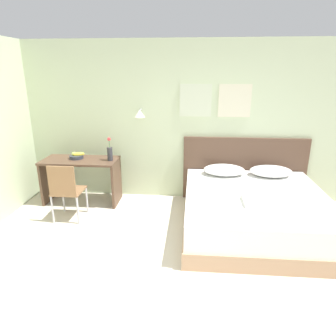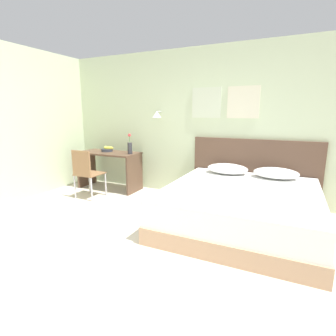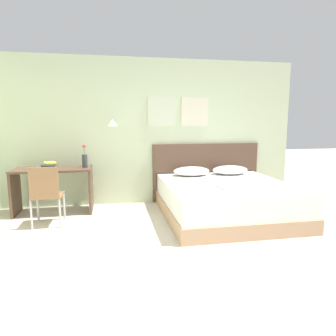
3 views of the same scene
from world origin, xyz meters
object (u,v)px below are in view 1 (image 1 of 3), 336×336
pillow_left (224,170)px  flower_vase (110,153)px  folded_towel_near_foot (255,201)px  bed (254,212)px  pillow_right (271,171)px  fruit_bowl (77,156)px  desk_chair (66,188)px  headboard (244,169)px  desk (81,172)px

pillow_left → flower_vase: 1.88m
folded_towel_near_foot → bed: bearing=77.0°
pillow_right → fruit_bowl: (-3.20, 0.01, 0.17)m
desk_chair → fruit_bowl: size_ratio=3.47×
bed → folded_towel_near_foot: (-0.07, -0.31, 0.31)m
pillow_right → desk_chair: 3.19m
headboard → pillow_left: 0.48m
desk → flower_vase: (0.52, -0.02, 0.36)m
pillow_right → desk_chair: bearing=-166.6°
desk_chair → flower_vase: (0.50, 0.68, 0.37)m
headboard → desk_chair: headboard is taller
pillow_left → pillow_right: same height
bed → desk: 2.86m
desk → headboard: bearing=7.1°
desk → pillow_left: bearing=1.0°
pillow_right → flower_vase: (-2.61, -0.06, 0.26)m
desk_chair → fruit_bowl: 0.80m
headboard → desk_chair: 2.92m
bed → desk: (-2.76, 0.73, 0.26)m
folded_towel_near_foot → desk: (-2.68, 1.04, -0.04)m
headboard → fruit_bowl: 2.85m
pillow_right → flower_vase: bearing=-178.7°
bed → pillow_right: (0.37, 0.77, 0.36)m
fruit_bowl → folded_towel_near_foot: bearing=-21.5°
desk_chair → fruit_bowl: bearing=97.0°
pillow_right → headboard: bearing=141.0°
desk → desk_chair: desk_chair is taller
pillow_right → desk_chair: desk_chair is taller
bed → fruit_bowl: fruit_bowl is taller
folded_towel_near_foot → pillow_right: bearing=67.7°
fruit_bowl → headboard: bearing=6.0°
desk_chair → pillow_left: bearing=17.3°
pillow_right → folded_towel_near_foot: 1.17m
folded_towel_near_foot → desk_chair: size_ratio=0.40×
folded_towel_near_foot → flower_vase: 2.41m
fruit_bowl → flower_vase: 0.60m
bed → fruit_bowl: size_ratio=8.11×
bed → pillow_left: 0.92m
bed → fruit_bowl: (-2.83, 0.77, 0.53)m
pillow_right → folded_towel_near_foot: pillow_right is taller
pillow_right → desk_chair: size_ratio=0.75×
pillow_left → desk: desk is taller
pillow_right → desk: desk is taller
pillow_left → folded_towel_near_foot: 1.12m
pillow_right → folded_towel_near_foot: bearing=-112.3°
bed → desk: size_ratio=1.67×
folded_towel_near_foot → fruit_bowl: 2.97m
bed → desk_chair: 2.75m
bed → folded_towel_near_foot: 0.44m
headboard → desk_chair: (-2.73, -1.04, -0.03)m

